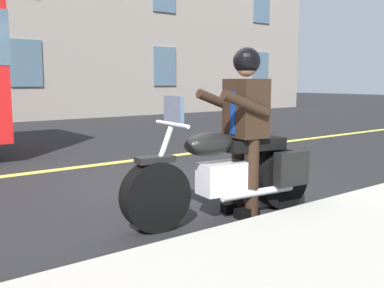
% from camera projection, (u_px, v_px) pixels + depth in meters
% --- Properties ---
extents(ground_plane, '(80.00, 80.00, 0.00)m').
position_uv_depth(ground_plane, '(184.00, 184.00, 6.19)').
color(ground_plane, black).
extents(lane_center_stripe, '(60.00, 0.16, 0.01)m').
position_uv_depth(lane_center_stripe, '(114.00, 163.00, 7.76)').
color(lane_center_stripe, '#E5DB4C').
rests_on(lane_center_stripe, ground_plane).
extents(motorcycle_main, '(2.22, 0.75, 1.26)m').
position_uv_depth(motorcycle_main, '(229.00, 174.00, 4.64)').
color(motorcycle_main, black).
rests_on(motorcycle_main, ground_plane).
extents(rider_main, '(0.67, 0.60, 1.74)m').
position_uv_depth(rider_main, '(245.00, 116.00, 4.66)').
color(rider_main, black).
rests_on(rider_main, ground_plane).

